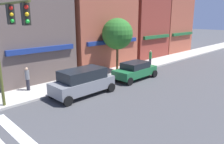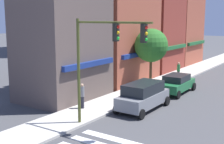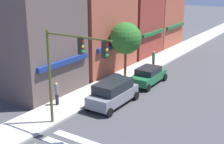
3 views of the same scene
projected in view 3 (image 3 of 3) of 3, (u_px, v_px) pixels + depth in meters
The scene contains 7 objects.
storefront_row at pixel (113, 5), 34.25m from camera, with size 30.01×5.30×14.18m.
traffic_signal at pixel (70, 61), 18.86m from camera, with size 0.32×4.91×6.40m.
suv_grey at pixel (113, 93), 23.87m from camera, with size 4.72×2.12×1.94m.
sedan_green at pixel (148, 75), 28.69m from camera, with size 4.43×2.02×1.59m.
pedestrian_green_top at pixel (153, 59), 33.60m from camera, with size 0.32×0.32×1.77m.
pedestrian_grey_coat at pixel (57, 93), 23.62m from camera, with size 0.32×0.32×1.77m.
street_tree at pixel (126, 38), 29.70m from camera, with size 3.05×3.05×5.30m.
Camera 3 is at (-9.44, -7.48, 9.50)m, focal length 50.00 mm.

